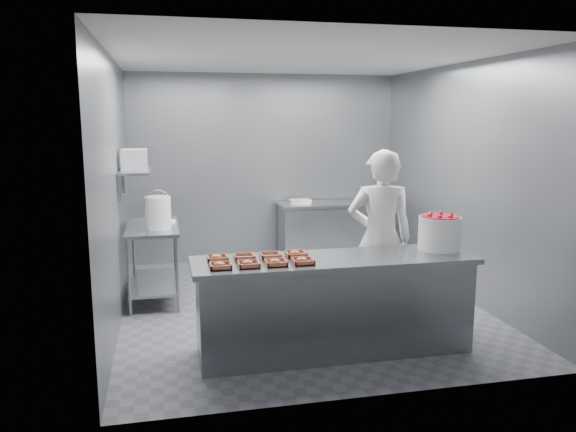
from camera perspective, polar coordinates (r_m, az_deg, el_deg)
The scene contains 24 objects.
floor at distance 6.64m, azimuth 1.18°, elevation -8.99°, with size 4.50×4.50×0.00m, color #4C4C51.
ceiling at distance 6.32m, azimuth 1.28°, elevation 15.80°, with size 4.50×4.50×0.00m, color white.
wall_back at distance 8.52m, azimuth -2.37°, elevation 4.85°, with size 4.00×0.04×2.80m, color slate.
wall_left at distance 6.17m, azimuth -17.14°, elevation 2.47°, with size 0.04×4.50×2.80m, color slate.
wall_right at distance 7.07m, azimuth 17.20°, elevation 3.37°, with size 0.04×4.50×2.80m, color slate.
service_counter at distance 5.27m, azimuth 4.71°, elevation -8.95°, with size 2.60×0.70×0.90m.
prep_table at distance 6.89m, azimuth -13.51°, elevation -3.45°, with size 0.60×1.20×0.90m.
back_counter at distance 8.53m, azimuth 4.06°, elevation -1.60°, with size 1.50×0.60×0.90m.
wall_shelf at distance 6.74m, azimuth -15.28°, elevation 4.44°, with size 0.35×0.90×0.03m, color slate.
tray_0 at distance 4.80m, azimuth -6.91°, elevation -5.00°, with size 0.19×0.18×0.06m.
tray_1 at distance 4.83m, azimuth -4.06°, elevation -4.87°, with size 0.19×0.18×0.06m.
tray_2 at distance 4.87m, azimuth -1.26°, elevation -4.72°, with size 0.19×0.18×0.06m.
tray_3 at distance 4.92m, azimuth 1.49°, elevation -4.57°, with size 0.19×0.18×0.06m.
tray_4 at distance 5.06m, azimuth -7.21°, elevation -4.24°, with size 0.19×0.18×0.06m.
tray_5 at distance 5.09m, azimuth -4.47°, elevation -4.14°, with size 0.19×0.18×0.04m.
tray_6 at distance 5.12m, azimuth -1.81°, elevation -4.01°, with size 0.19×0.18×0.04m.
tray_7 at distance 5.17m, azimuth 0.78°, elevation -3.85°, with size 0.19×0.18×0.06m.
worker at distance 5.91m, azimuth 9.33°, elevation -2.25°, with size 0.67×0.44×1.84m, color white.
strawberry_tub at distance 5.60m, azimuth 15.13°, elevation -1.53°, with size 0.40×0.40×0.33m.
glaze_bucket at distance 6.58m, azimuth -13.07°, elevation 0.41°, with size 0.31×0.29×0.45m.
bucket_lid at distance 6.97m, azimuth -12.58°, elevation -0.57°, with size 0.31×0.31×0.02m, color white.
rag at distance 7.25m, azimuth -13.60°, elevation -0.21°, with size 0.15×0.13×0.02m, color #CCB28C.
appliance at distance 6.71m, azimuth -15.34°, elevation 5.56°, with size 0.28×0.32×0.24m, color gray.
paper_stack at distance 8.33m, azimuth 1.26°, elevation 1.49°, with size 0.30×0.22×0.06m, color silver.
Camera 1 is at (-1.49, -6.10, 2.16)m, focal length 35.00 mm.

